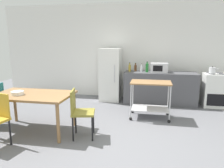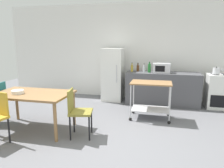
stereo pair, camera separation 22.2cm
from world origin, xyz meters
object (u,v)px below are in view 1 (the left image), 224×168
at_px(dining_table, 33,98).
at_px(chair_olive, 80,110).
at_px(bottle_olive_oil, 142,68).
at_px(microwave, 159,68).
at_px(stove_oven, 214,90).
at_px(refrigerator, 110,75).
at_px(kitchen_cart, 150,94).
at_px(kettle, 212,70).
at_px(bottle_soy_sauce, 147,68).
at_px(bottle_wine, 135,68).
at_px(bottle_sesame_oil, 130,68).
at_px(fruit_bowl, 17,93).

height_order(dining_table, chair_olive, chair_olive).
bearing_deg(bottle_olive_oil, microwave, -6.64).
bearing_deg(stove_oven, dining_table, -148.54).
height_order(refrigerator, kitchen_cart, refrigerator).
bearing_deg(kettle, chair_olive, -139.68).
bearing_deg(bottle_soy_sauce, bottle_wine, 160.27).
relative_size(bottle_sesame_oil, fruit_bowl, 1.10).
relative_size(dining_table, refrigerator, 0.97).
height_order(fruit_bowl, kettle, kettle).
height_order(dining_table, stove_oven, stove_oven).
distance_m(fruit_bowl, kettle, 4.73).
bearing_deg(chair_olive, bottle_olive_oil, -33.49).
xyz_separation_m(bottle_sesame_oil, fruit_bowl, (-1.85, -2.53, -0.22)).
height_order(bottle_wine, microwave, microwave).
distance_m(microwave, kettle, 1.38).
bearing_deg(chair_olive, kettle, -62.04).
height_order(stove_oven, microwave, microwave).
height_order(kitchen_cart, bottle_wine, bottle_wine).
distance_m(dining_table, refrigerator, 2.70).
distance_m(dining_table, kitchen_cart, 2.52).
distance_m(refrigerator, bottle_soy_sauce, 1.11).
xyz_separation_m(kitchen_cart, kettle, (1.59, 1.15, 0.43)).
distance_m(dining_table, chair_olive, 1.00).
xyz_separation_m(dining_table, refrigerator, (1.04, 2.49, 0.10)).
bearing_deg(kitchen_cart, kettle, 35.92).
relative_size(stove_oven, bottle_sesame_oil, 3.61).
bearing_deg(stove_oven, bottle_sesame_oil, 179.83).
relative_size(refrigerator, kettle, 6.47).
bearing_deg(kitchen_cart, fruit_bowl, -152.59).
xyz_separation_m(dining_table, bottle_wine, (1.78, 2.47, 0.33)).
xyz_separation_m(kitchen_cart, bottle_soy_sauce, (-0.12, 1.19, 0.45)).
height_order(chair_olive, bottle_wine, bottle_wine).
bearing_deg(fruit_bowl, bottle_sesame_oil, 53.84).
xyz_separation_m(chair_olive, bottle_sesame_oil, (0.64, 2.51, 0.48)).
height_order(refrigerator, bottle_soy_sauce, refrigerator).
distance_m(dining_table, bottle_olive_oil, 3.14).
distance_m(bottle_wine, bottle_soy_sauce, 0.35).
height_order(bottle_sesame_oil, fruit_bowl, bottle_sesame_oil).
bearing_deg(bottle_soy_sauce, dining_table, -131.89).
relative_size(chair_olive, bottle_soy_sauce, 2.98).
distance_m(bottle_sesame_oil, bottle_wine, 0.17).
distance_m(kitchen_cart, bottle_wine, 1.45).
bearing_deg(bottle_olive_oil, refrigerator, 176.31).
bearing_deg(chair_olive, fruit_bowl, 78.52).
xyz_separation_m(chair_olive, bottle_soy_sauce, (1.13, 2.45, 0.51)).
height_order(bottle_olive_oil, kettle, bottle_olive_oil).
xyz_separation_m(microwave, fruit_bowl, (-2.68, -2.49, -0.25)).
bearing_deg(kettle, kitchen_cart, -144.08).
xyz_separation_m(dining_table, chair_olive, (0.98, -0.10, -0.15)).
distance_m(chair_olive, refrigerator, 2.60).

